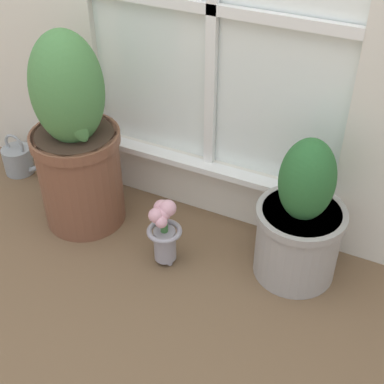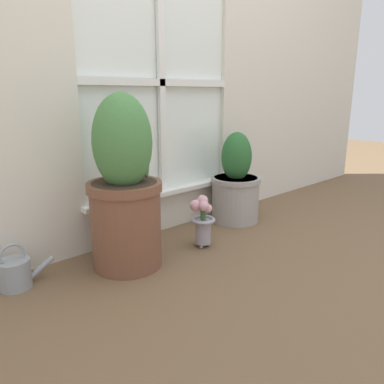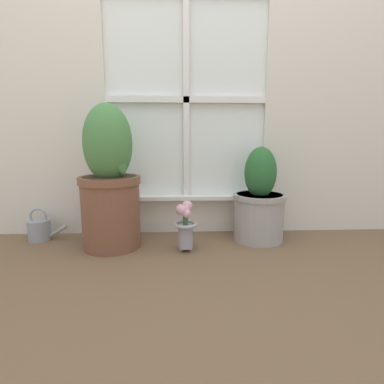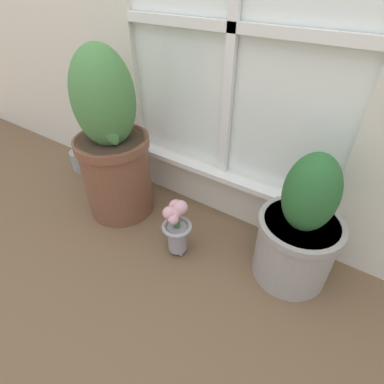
{
  "view_description": "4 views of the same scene",
  "coord_description": "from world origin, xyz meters",
  "px_view_note": "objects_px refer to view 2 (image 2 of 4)",
  "views": [
    {
      "loc": [
        0.68,
        -1.05,
        1.38
      ],
      "look_at": [
        0.04,
        0.26,
        0.26
      ],
      "focal_mm": 50.0,
      "sensor_mm": 36.0,
      "label": 1
    },
    {
      "loc": [
        -1.26,
        -1.12,
        0.76
      ],
      "look_at": [
        -0.02,
        0.23,
        0.27
      ],
      "focal_mm": 35.0,
      "sensor_mm": 36.0,
      "label": 2
    },
    {
      "loc": [
        -0.05,
        -1.35,
        0.58
      ],
      "look_at": [
        0.02,
        0.25,
        0.3
      ],
      "focal_mm": 28.0,
      "sensor_mm": 36.0,
      "label": 3
    },
    {
      "loc": [
        0.52,
        -0.53,
        0.99
      ],
      "look_at": [
        -0.01,
        0.26,
        0.25
      ],
      "focal_mm": 28.0,
      "sensor_mm": 36.0,
      "label": 4
    }
  ],
  "objects_px": {
    "potted_plant_left": "(125,191)",
    "watering_can": "(15,273)",
    "potted_plant_right": "(236,186)",
    "flower_vase": "(202,219)"
  },
  "relations": [
    {
      "from": "potted_plant_right",
      "to": "watering_can",
      "type": "relative_size",
      "value": 2.39
    },
    {
      "from": "potted_plant_left",
      "to": "flower_vase",
      "type": "bearing_deg",
      "value": -11.03
    },
    {
      "from": "potted_plant_right",
      "to": "flower_vase",
      "type": "relative_size",
      "value": 2.03
    },
    {
      "from": "potted_plant_right",
      "to": "flower_vase",
      "type": "height_order",
      "value": "potted_plant_right"
    },
    {
      "from": "potted_plant_left",
      "to": "watering_can",
      "type": "height_order",
      "value": "potted_plant_left"
    },
    {
      "from": "potted_plant_left",
      "to": "flower_vase",
      "type": "distance_m",
      "value": 0.45
    },
    {
      "from": "potted_plant_left",
      "to": "flower_vase",
      "type": "height_order",
      "value": "potted_plant_left"
    },
    {
      "from": "potted_plant_left",
      "to": "potted_plant_right",
      "type": "xyz_separation_m",
      "value": [
        0.83,
        0.08,
        -0.13
      ]
    },
    {
      "from": "potted_plant_left",
      "to": "potted_plant_right",
      "type": "bearing_deg",
      "value": 5.52
    },
    {
      "from": "potted_plant_right",
      "to": "watering_can",
      "type": "xyz_separation_m",
      "value": [
        -1.27,
        0.05,
        -0.15
      ]
    }
  ]
}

